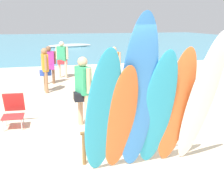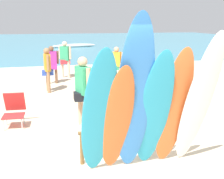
{
  "view_description": "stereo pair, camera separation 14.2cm",
  "coord_description": "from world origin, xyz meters",
  "px_view_note": "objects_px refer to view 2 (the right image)",
  "views": [
    {
      "loc": [
        -1.71,
        -4.68,
        2.56
      ],
      "look_at": [
        0.0,
        1.8,
        0.91
      ],
      "focal_mm": 45.5,
      "sensor_mm": 36.0,
      "label": 1
    },
    {
      "loc": [
        -1.57,
        -4.71,
        2.56
      ],
      "look_at": [
        0.0,
        1.8,
        0.91
      ],
      "focal_mm": 45.5,
      "sensor_mm": 36.0,
      "label": 2
    }
  ],
  "objects_px": {
    "surfboard_teal_3": "(154,112)",
    "beach_chair_red": "(14,108)",
    "surfboard_blue_2": "(134,99)",
    "beachgoer_near_rack": "(65,57)",
    "beachgoer_photographing": "(52,62)",
    "surfboard_orange_4": "(174,109)",
    "beachgoer_strolling": "(116,63)",
    "distant_boat": "(74,46)",
    "surfboard_white_5": "(198,103)",
    "surfboard_rack": "(135,134)",
    "surfboard_orange_1": "(117,121)",
    "beachgoer_midbeach": "(83,87)",
    "surfboard_teal_0": "(99,116)",
    "beachgoer_by_water": "(47,67)"
  },
  "relations": [
    {
      "from": "surfboard_rack",
      "to": "distant_boat",
      "type": "height_order",
      "value": "surfboard_rack"
    },
    {
      "from": "surfboard_orange_1",
      "to": "surfboard_orange_4",
      "type": "bearing_deg",
      "value": -3.08
    },
    {
      "from": "surfboard_teal_3",
      "to": "surfboard_white_5",
      "type": "relative_size",
      "value": 0.89
    },
    {
      "from": "surfboard_rack",
      "to": "beachgoer_near_rack",
      "type": "xyz_separation_m",
      "value": [
        -0.64,
        8.15,
        0.47
      ]
    },
    {
      "from": "surfboard_blue_2",
      "to": "surfboard_orange_4",
      "type": "distance_m",
      "value": 0.79
    },
    {
      "from": "surfboard_blue_2",
      "to": "surfboard_orange_4",
      "type": "bearing_deg",
      "value": 13.75
    },
    {
      "from": "beachgoer_strolling",
      "to": "beachgoer_photographing",
      "type": "bearing_deg",
      "value": 19.94
    },
    {
      "from": "surfboard_orange_1",
      "to": "surfboard_orange_4",
      "type": "height_order",
      "value": "surfboard_orange_4"
    },
    {
      "from": "surfboard_rack",
      "to": "surfboard_teal_0",
      "type": "height_order",
      "value": "surfboard_teal_0"
    },
    {
      "from": "beachgoer_near_rack",
      "to": "beachgoer_photographing",
      "type": "height_order",
      "value": "beachgoer_near_rack"
    },
    {
      "from": "surfboard_white_5",
      "to": "surfboard_rack",
      "type": "bearing_deg",
      "value": 140.75
    },
    {
      "from": "beachgoer_near_rack",
      "to": "surfboard_white_5",
      "type": "bearing_deg",
      "value": 134.87
    },
    {
      "from": "surfboard_orange_4",
      "to": "beachgoer_strolling",
      "type": "xyz_separation_m",
      "value": [
        0.78,
        6.89,
        -0.21
      ]
    },
    {
      "from": "surfboard_teal_0",
      "to": "beachgoer_strolling",
      "type": "bearing_deg",
      "value": 67.99
    },
    {
      "from": "beachgoer_by_water",
      "to": "beachgoer_midbeach",
      "type": "height_order",
      "value": "beachgoer_midbeach"
    },
    {
      "from": "surfboard_blue_2",
      "to": "beachgoer_near_rack",
      "type": "bearing_deg",
      "value": 97.72
    },
    {
      "from": "beachgoer_near_rack",
      "to": "surfboard_orange_4",
      "type": "bearing_deg",
      "value": 132.59
    },
    {
      "from": "beachgoer_near_rack",
      "to": "beachgoer_midbeach",
      "type": "relative_size",
      "value": 0.95
    },
    {
      "from": "surfboard_teal_3",
      "to": "surfboard_orange_4",
      "type": "height_order",
      "value": "surfboard_orange_4"
    },
    {
      "from": "beachgoer_near_rack",
      "to": "beach_chair_red",
      "type": "relative_size",
      "value": 2.01
    },
    {
      "from": "surfboard_teal_3",
      "to": "surfboard_orange_4",
      "type": "bearing_deg",
      "value": 6.67
    },
    {
      "from": "surfboard_rack",
      "to": "surfboard_orange_1",
      "type": "height_order",
      "value": "surfboard_orange_1"
    },
    {
      "from": "surfboard_white_5",
      "to": "beachgoer_near_rack",
      "type": "bearing_deg",
      "value": 96.59
    },
    {
      "from": "beach_chair_red",
      "to": "surfboard_teal_3",
      "type": "bearing_deg",
      "value": -45.91
    },
    {
      "from": "surfboard_blue_2",
      "to": "beachgoer_near_rack",
      "type": "relative_size",
      "value": 1.7
    },
    {
      "from": "surfboard_white_5",
      "to": "surfboard_orange_1",
      "type": "bearing_deg",
      "value": 172.91
    },
    {
      "from": "beach_chair_red",
      "to": "beachgoer_photographing",
      "type": "bearing_deg",
      "value": 80.52
    },
    {
      "from": "surfboard_teal_3",
      "to": "beach_chair_red",
      "type": "xyz_separation_m",
      "value": [
        -2.5,
        2.94,
        -0.65
      ]
    },
    {
      "from": "surfboard_teal_0",
      "to": "beachgoer_by_water",
      "type": "xyz_separation_m",
      "value": [
        -0.67,
        6.28,
        -0.19
      ]
    },
    {
      "from": "beachgoer_by_water",
      "to": "beachgoer_strolling",
      "type": "bearing_deg",
      "value": 99.61
    },
    {
      "from": "surfboard_rack",
      "to": "beach_chair_red",
      "type": "height_order",
      "value": "beach_chair_red"
    },
    {
      "from": "surfboard_teal_0",
      "to": "beachgoer_by_water",
      "type": "distance_m",
      "value": 6.32
    },
    {
      "from": "surfboard_teal_3",
      "to": "beachgoer_by_water",
      "type": "height_order",
      "value": "surfboard_teal_3"
    },
    {
      "from": "distant_boat",
      "to": "surfboard_teal_0",
      "type": "bearing_deg",
      "value": -95.24
    },
    {
      "from": "beachgoer_strolling",
      "to": "distant_boat",
      "type": "bearing_deg",
      "value": -55.6
    },
    {
      "from": "beachgoer_near_rack",
      "to": "surfboard_rack",
      "type": "bearing_deg",
      "value": 129.52
    },
    {
      "from": "surfboard_orange_4",
      "to": "surfboard_white_5",
      "type": "xyz_separation_m",
      "value": [
        0.38,
        -0.13,
        0.13
      ]
    },
    {
      "from": "beach_chair_red",
      "to": "surfboard_rack",
      "type": "bearing_deg",
      "value": -41.58
    },
    {
      "from": "surfboard_blue_2",
      "to": "distant_boat",
      "type": "xyz_separation_m",
      "value": [
        1.61,
        23.73,
        -1.19
      ]
    },
    {
      "from": "beachgoer_by_water",
      "to": "surfboard_teal_3",
      "type": "bearing_deg",
      "value": 9.63
    },
    {
      "from": "surfboard_teal_0",
      "to": "beach_chair_red",
      "type": "distance_m",
      "value": 3.45
    },
    {
      "from": "surfboard_teal_3",
      "to": "beachgoer_photographing",
      "type": "distance_m",
      "value": 7.73
    },
    {
      "from": "surfboard_blue_2",
      "to": "beachgoer_photographing",
      "type": "xyz_separation_m",
      "value": [
        -1.03,
        7.67,
        -0.46
      ]
    },
    {
      "from": "surfboard_teal_3",
      "to": "beach_chair_red",
      "type": "distance_m",
      "value": 3.91
    },
    {
      "from": "surfboard_white_5",
      "to": "beachgoer_by_water",
      "type": "height_order",
      "value": "surfboard_white_5"
    },
    {
      "from": "surfboard_orange_4",
      "to": "beachgoer_photographing",
      "type": "height_order",
      "value": "surfboard_orange_4"
    },
    {
      "from": "beachgoer_photographing",
      "to": "surfboard_orange_4",
      "type": "bearing_deg",
      "value": -83.06
    },
    {
      "from": "beachgoer_near_rack",
      "to": "beachgoer_midbeach",
      "type": "distance_m",
      "value": 6.27
    },
    {
      "from": "beachgoer_strolling",
      "to": "distant_boat",
      "type": "relative_size",
      "value": 0.34
    },
    {
      "from": "beachgoer_strolling",
      "to": "beachgoer_by_water",
      "type": "bearing_deg",
      "value": 49.17
    }
  ]
}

